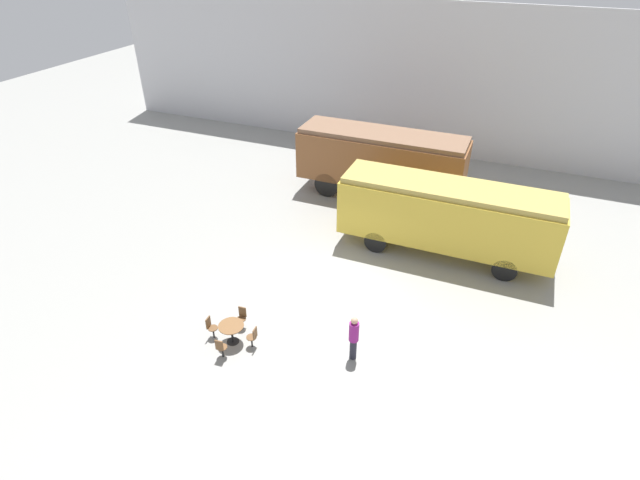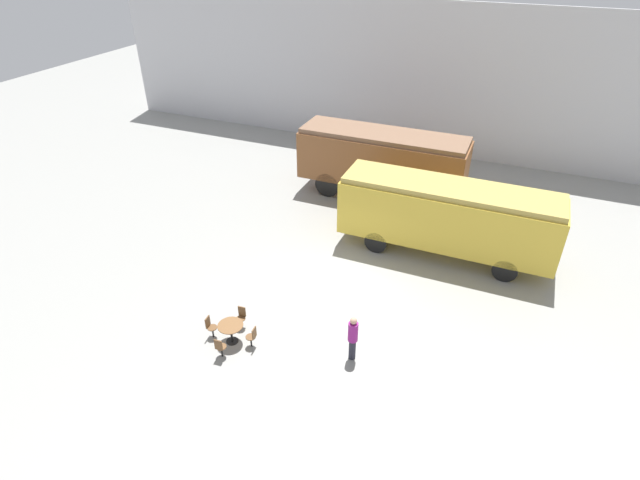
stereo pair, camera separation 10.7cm
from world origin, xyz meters
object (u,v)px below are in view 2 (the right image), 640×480
cafe_chair_0 (241,316)px  visitor_person (353,336)px  passenger_coach_wooden (382,158)px  passenger_coach_vintage (447,214)px  cafe_table_near (231,328)px

cafe_chair_0 → visitor_person: 4.29m
passenger_coach_wooden → cafe_chair_0: bearing=-97.5°
cafe_chair_0 → visitor_person: (4.27, 0.10, 0.47)m
passenger_coach_vintage → visitor_person: size_ratio=5.17×
passenger_coach_wooden → cafe_chair_0: (-1.58, -12.05, -1.69)m
visitor_person → cafe_chair_0: bearing=-178.7°
cafe_table_near → visitor_person: 4.32m
visitor_person → cafe_table_near: bearing=-167.7°
visitor_person → passenger_coach_vintage: bearing=78.7°
passenger_coach_vintage → visitor_person: bearing=-101.3°
passenger_coach_vintage → cafe_chair_0: bearing=-126.8°
passenger_coach_vintage → visitor_person: (-1.54, -7.67, -1.01)m
cafe_table_near → visitor_person: (4.20, 0.92, 0.37)m
passenger_coach_wooden → cafe_table_near: (-1.51, -12.87, -1.58)m
cafe_chair_0 → visitor_person: bearing=86.7°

